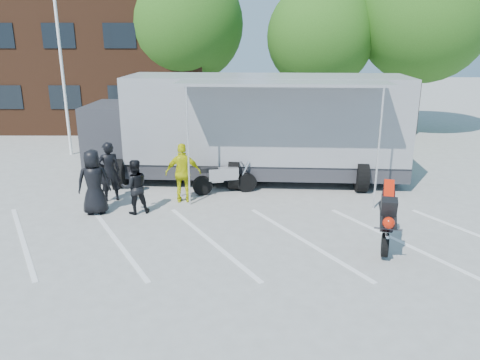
{
  "coord_description": "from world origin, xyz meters",
  "views": [
    {
      "loc": [
        1.03,
        -9.95,
        5.0
      ],
      "look_at": [
        0.97,
        2.02,
        1.3
      ],
      "focal_mm": 35.0,
      "sensor_mm": 36.0,
      "label": 1
    }
  ],
  "objects_px": {
    "spectator_leather_a": "(94,182)",
    "flagpole": "(65,34)",
    "tree_mid": "(320,37)",
    "parked_motorcycle": "(225,193)",
    "stunt_bike_rider": "(382,247)",
    "spectator_hivis": "(183,173)",
    "transporter_truck": "(251,179)",
    "spectator_leather_b": "(109,172)",
    "spectator_leather_c": "(135,187)",
    "tree_left": "(185,24)",
    "tree_right": "(424,17)"
  },
  "relations": [
    {
      "from": "spectator_leather_b",
      "to": "spectator_hivis",
      "type": "xyz_separation_m",
      "value": [
        2.32,
        -0.07,
        -0.01
      ]
    },
    {
      "from": "parked_motorcycle",
      "to": "stunt_bike_rider",
      "type": "distance_m",
      "value": 5.76
    },
    {
      "from": "transporter_truck",
      "to": "tree_mid",
      "type": "bearing_deg",
      "value": 70.48
    },
    {
      "from": "tree_mid",
      "to": "transporter_truck",
      "type": "bearing_deg",
      "value": -112.7
    },
    {
      "from": "transporter_truck",
      "to": "spectator_leather_b",
      "type": "distance_m",
      "value": 5.12
    },
    {
      "from": "parked_motorcycle",
      "to": "spectator_leather_c",
      "type": "height_order",
      "value": "spectator_leather_c"
    },
    {
      "from": "tree_left",
      "to": "transporter_truck",
      "type": "xyz_separation_m",
      "value": [
        3.36,
        -9.71,
        -5.57
      ]
    },
    {
      "from": "spectator_leather_c",
      "to": "parked_motorcycle",
      "type": "bearing_deg",
      "value": -166.49
    },
    {
      "from": "tree_right",
      "to": "spectator_leather_a",
      "type": "distance_m",
      "value": 18.29
    },
    {
      "from": "tree_mid",
      "to": "spectator_leather_b",
      "type": "xyz_separation_m",
      "value": [
        -8.12,
        -11.0,
        -4.0
      ]
    },
    {
      "from": "stunt_bike_rider",
      "to": "spectator_leather_c",
      "type": "height_order",
      "value": "spectator_leather_c"
    },
    {
      "from": "tree_mid",
      "to": "stunt_bike_rider",
      "type": "relative_size",
      "value": 4.03
    },
    {
      "from": "flagpole",
      "to": "parked_motorcycle",
      "type": "height_order",
      "value": "flagpole"
    },
    {
      "from": "spectator_leather_a",
      "to": "flagpole",
      "type": "bearing_deg",
      "value": -81.55
    },
    {
      "from": "spectator_leather_b",
      "to": "tree_mid",
      "type": "bearing_deg",
      "value": -151.37
    },
    {
      "from": "tree_mid",
      "to": "transporter_truck",
      "type": "height_order",
      "value": "tree_mid"
    },
    {
      "from": "transporter_truck",
      "to": "spectator_leather_a",
      "type": "distance_m",
      "value": 5.81
    },
    {
      "from": "tree_mid",
      "to": "spectator_leather_a",
      "type": "height_order",
      "value": "tree_mid"
    },
    {
      "from": "tree_mid",
      "to": "spectator_leather_b",
      "type": "bearing_deg",
      "value": -126.46
    },
    {
      "from": "transporter_truck",
      "to": "spectator_leather_c",
      "type": "xyz_separation_m",
      "value": [
        -3.45,
        -3.36,
        0.81
      ]
    },
    {
      "from": "tree_left",
      "to": "spectator_hivis",
      "type": "height_order",
      "value": "tree_left"
    },
    {
      "from": "stunt_bike_rider",
      "to": "spectator_hivis",
      "type": "distance_m",
      "value": 6.32
    },
    {
      "from": "tree_left",
      "to": "tree_mid",
      "type": "xyz_separation_m",
      "value": [
        7.0,
        -1.0,
        -0.62
      ]
    },
    {
      "from": "transporter_truck",
      "to": "stunt_bike_rider",
      "type": "relative_size",
      "value": 6.11
    },
    {
      "from": "transporter_truck",
      "to": "spectator_leather_b",
      "type": "bearing_deg",
      "value": -149.79
    },
    {
      "from": "stunt_bike_rider",
      "to": "spectator_leather_a",
      "type": "xyz_separation_m",
      "value": [
        -7.76,
        2.28,
        0.96
      ]
    },
    {
      "from": "spectator_hivis",
      "to": "spectator_leather_c",
      "type": "bearing_deg",
      "value": 33.05
    },
    {
      "from": "flagpole",
      "to": "transporter_truck",
      "type": "xyz_separation_m",
      "value": [
        7.6,
        -3.71,
        -5.05
      ]
    },
    {
      "from": "tree_right",
      "to": "spectator_leather_a",
      "type": "height_order",
      "value": "tree_right"
    },
    {
      "from": "spectator_leather_a",
      "to": "spectator_hivis",
      "type": "distance_m",
      "value": 2.67
    },
    {
      "from": "flagpole",
      "to": "stunt_bike_rider",
      "type": "xyz_separation_m",
      "value": [
        10.74,
        -9.38,
        -5.05
      ]
    },
    {
      "from": "tree_mid",
      "to": "spectator_leather_b",
      "type": "relative_size",
      "value": 4.05
    },
    {
      "from": "tree_mid",
      "to": "spectator_hivis",
      "type": "distance_m",
      "value": 13.13
    },
    {
      "from": "tree_left",
      "to": "tree_mid",
      "type": "height_order",
      "value": "tree_left"
    },
    {
      "from": "tree_mid",
      "to": "parked_motorcycle",
      "type": "distance_m",
      "value": 12.28
    },
    {
      "from": "tree_mid",
      "to": "spectator_leather_b",
      "type": "distance_m",
      "value": 14.24
    },
    {
      "from": "transporter_truck",
      "to": "tree_left",
      "type": "bearing_deg",
      "value": 112.24
    },
    {
      "from": "parked_motorcycle",
      "to": "spectator_leather_a",
      "type": "distance_m",
      "value": 4.25
    },
    {
      "from": "flagpole",
      "to": "stunt_bike_rider",
      "type": "bearing_deg",
      "value": -41.13
    },
    {
      "from": "spectator_leather_b",
      "to": "spectator_hivis",
      "type": "height_order",
      "value": "spectator_leather_b"
    },
    {
      "from": "tree_right",
      "to": "transporter_truck",
      "type": "relative_size",
      "value": 0.78
    },
    {
      "from": "tree_mid",
      "to": "spectator_hivis",
      "type": "bearing_deg",
      "value": -117.67
    },
    {
      "from": "spectator_leather_a",
      "to": "transporter_truck",
      "type": "bearing_deg",
      "value": -158.04
    },
    {
      "from": "tree_mid",
      "to": "spectator_leather_c",
      "type": "relative_size",
      "value": 4.75
    },
    {
      "from": "tree_right",
      "to": "stunt_bike_rider",
      "type": "distance_m",
      "value": 16.05
    },
    {
      "from": "stunt_bike_rider",
      "to": "spectator_leather_c",
      "type": "xyz_separation_m",
      "value": [
        -6.59,
        2.31,
        0.81
      ]
    },
    {
      "from": "spectator_leather_c",
      "to": "spectator_leather_a",
      "type": "bearing_deg",
      "value": -20.34
    },
    {
      "from": "transporter_truck",
      "to": "spectator_leather_c",
      "type": "bearing_deg",
      "value": -132.53
    },
    {
      "from": "tree_left",
      "to": "spectator_hivis",
      "type": "xyz_separation_m",
      "value": [
        1.2,
        -12.07,
        -4.63
      ]
    },
    {
      "from": "tree_left",
      "to": "tree_right",
      "type": "relative_size",
      "value": 0.95
    }
  ]
}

